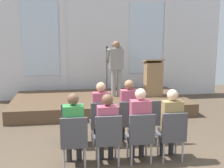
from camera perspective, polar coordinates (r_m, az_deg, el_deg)
name	(u,v)px	position (r m, az deg, el deg)	size (l,w,h in m)	color
ground_plane	(126,168)	(5.31, 2.76, -16.17)	(14.62, 14.62, 0.00)	brown
rear_partition	(95,37)	(10.32, -3.34, 9.13)	(9.26, 0.14, 4.32)	silver
stage_platform	(100,103)	(8.98, -2.36, -3.75)	(5.23, 2.63, 0.37)	brown
speaker	(116,64)	(8.93, 0.84, 3.89)	(0.50, 0.69, 1.71)	gray
mic_stand	(107,85)	(9.07, -1.01, -0.22)	(0.28, 0.28, 1.55)	black
lectern	(153,78)	(9.15, 8.10, 1.15)	(0.60, 0.48, 1.16)	#93724C
chair_r0_c0	(73,122)	(6.06, -7.72, -7.36)	(0.46, 0.44, 0.94)	#99999E
chair_r0_c1	(101,120)	(6.10, -2.10, -7.16)	(0.46, 0.44, 0.94)	#99999E
audience_r0_c1	(101,110)	(6.12, -2.20, -5.09)	(0.36, 0.39, 1.34)	#2D2D33
chair_r0_c2	(129,119)	(6.19, 3.40, -6.90)	(0.46, 0.44, 0.94)	#99999E
audience_r0_c2	(129,108)	(6.21, 3.27, -4.72)	(0.36, 0.39, 1.37)	#2D2D33
chair_r0_c3	(156,118)	(6.34, 8.68, -6.59)	(0.46, 0.44, 0.94)	#99999E
chair_r1_c0	(74,138)	(5.16, -7.48, -10.57)	(0.46, 0.44, 0.94)	#99999E
audience_r1_c0	(74,126)	(5.17, -7.56, -8.16)	(0.36, 0.39, 1.33)	#2D2D33
chair_r1_c1	(108,137)	(5.20, -0.83, -10.30)	(0.46, 0.44, 0.94)	#99999E
audience_r1_c1	(107,125)	(5.22, -0.96, -8.07)	(0.36, 0.39, 1.29)	#2D2D33
chair_r1_c2	(140,135)	(5.31, 5.62, -9.90)	(0.46, 0.44, 0.94)	#99999E
audience_r1_c2	(140,121)	(5.31, 5.45, -7.33)	(0.36, 0.39, 1.37)	#2D2D33
chair_r1_c3	(172,133)	(5.48, 11.72, -9.42)	(0.46, 0.44, 0.94)	#99999E
audience_r1_c3	(171,121)	(5.49, 11.51, -7.10)	(0.36, 0.39, 1.34)	#2D2D33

